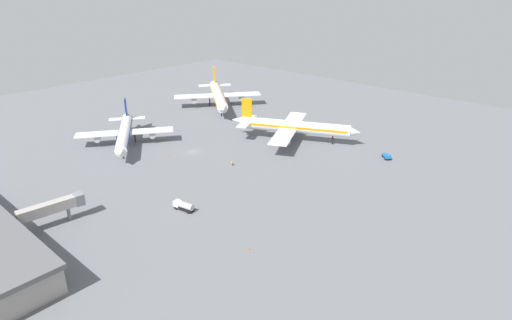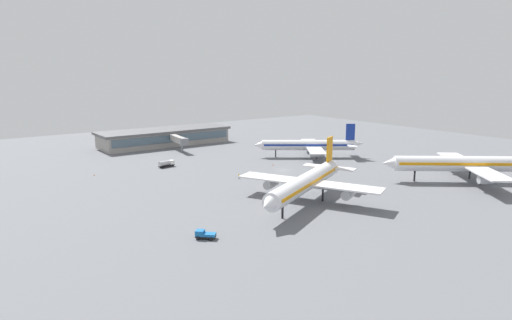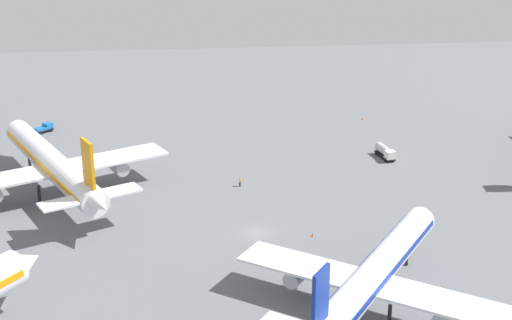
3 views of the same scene
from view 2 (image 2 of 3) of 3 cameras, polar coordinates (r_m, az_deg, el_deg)
ground at (r=167.57m, az=3.38°, el=-1.29°), size 288.00×288.00×0.00m
terminal_building at (r=226.75m, az=-11.39°, el=2.88°), size 63.84×20.19×7.73m
airplane_at_gate at (r=127.47m, az=6.34°, el=-2.76°), size 48.71×40.51×15.94m
airplane_taxiing at (r=192.23m, az=6.71°, el=1.87°), size 39.88×33.73×14.15m
airplane_distant at (r=164.49m, az=24.91°, el=-0.44°), size 46.06×39.33×16.66m
fuel_truck at (r=175.77m, az=-11.17°, el=-0.42°), size 6.55×3.16×2.50m
pushback_tractor at (r=102.11m, az=-6.48°, el=-9.26°), size 4.45×4.46×1.90m
ground_crew_worker at (r=154.89m, az=-2.16°, el=-2.02°), size 0.52×0.52×1.67m
jet_bridge at (r=207.62m, az=-9.60°, el=2.49°), size 4.81×16.79×6.74m
safety_cone_near_gate at (r=168.62m, az=-19.64°, el=-1.77°), size 0.44×0.44×0.60m
safety_cone_mid_apron at (r=175.71m, az=2.13°, el=-0.58°), size 0.44×0.44×0.60m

